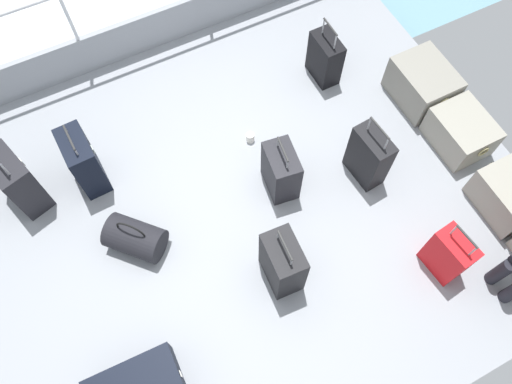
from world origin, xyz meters
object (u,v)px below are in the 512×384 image
object	(u,v)px
suitcase_4	(448,255)
suitcase_5	(325,58)
suitcase_0	(281,171)
suitcase_1	(369,156)
cargo_crate_1	(461,132)
cargo_crate_2	(507,197)
duffel_bag	(135,238)
suitcase_2	(282,263)
suitcase_3	(18,181)
cargo_crate_0	(422,84)
suitcase_7	(84,161)
paper_cup	(250,137)

from	to	relation	value
suitcase_4	suitcase_5	bearing A→B (deg)	176.20
suitcase_0	suitcase_1	xyz separation A→B (m)	(0.24, 0.77, 0.04)
cargo_crate_1	suitcase_5	size ratio (longest dim) A/B	0.87
cargo_crate_2	duffel_bag	bearing A→B (deg)	-110.45
suitcase_5	suitcase_0	bearing A→B (deg)	-47.05
cargo_crate_2	suitcase_1	distance (m)	1.28
cargo_crate_2	suitcase_2	bearing A→B (deg)	-99.10
suitcase_3	duffel_bag	world-z (taller)	suitcase_3
cargo_crate_2	suitcase_5	xyz separation A→B (m)	(-2.05, -0.68, 0.07)
cargo_crate_0	cargo_crate_1	world-z (taller)	cargo_crate_0
suitcase_7	duffel_bag	world-z (taller)	suitcase_7
suitcase_1	duffel_bag	xyz separation A→B (m)	(-0.29, -2.17, -0.14)
suitcase_1	suitcase_3	distance (m)	3.12
cargo_crate_0	cargo_crate_1	distance (m)	0.62
duffel_bag	paper_cup	world-z (taller)	duffel_bag
cargo_crate_1	suitcase_2	bearing A→B (deg)	-79.36
suitcase_4	paper_cup	xyz separation A→B (m)	(-1.89, -0.89, -0.21)
suitcase_7	suitcase_0	bearing A→B (deg)	60.67
suitcase_0	duffel_bag	world-z (taller)	suitcase_0
suitcase_1	suitcase_7	bearing A→B (deg)	-115.68
suitcase_7	suitcase_2	bearing A→B (deg)	34.68
duffel_bag	suitcase_2	bearing A→B (deg)	50.58
suitcase_5	cargo_crate_0	bearing A→B (deg)	46.66
suitcase_3	suitcase_5	world-z (taller)	suitcase_3
cargo_crate_0	suitcase_5	bearing A→B (deg)	-133.34
suitcase_3	paper_cup	size ratio (longest dim) A/B	8.38
cargo_crate_1	duffel_bag	distance (m)	3.19
suitcase_1	suitcase_7	size ratio (longest dim) A/B	1.07
suitcase_0	suitcase_3	distance (m)	2.32
cargo_crate_2	suitcase_7	bearing A→B (deg)	-121.39
suitcase_1	duffel_bag	size ratio (longest dim) A/B	1.35
suitcase_5	suitcase_7	distance (m)	2.55
cargo_crate_2	paper_cup	size ratio (longest dim) A/B	6.11
suitcase_3	suitcase_4	distance (m)	3.75
suitcase_0	cargo_crate_0	bearing A→B (deg)	98.33
suitcase_1	suitcase_2	distance (m)	1.29
cargo_crate_0	paper_cup	world-z (taller)	cargo_crate_0
suitcase_1	suitcase_0	bearing A→B (deg)	-107.65
suitcase_3	suitcase_4	size ratio (longest dim) A/B	1.22
cargo_crate_1	suitcase_4	size ratio (longest dim) A/B	0.88
suitcase_2	paper_cup	distance (m)	1.42
suitcase_3	paper_cup	xyz separation A→B (m)	(0.38, 2.10, -0.27)
suitcase_1	suitcase_2	xyz separation A→B (m)	(0.53, -1.17, 0.01)
cargo_crate_1	suitcase_2	distance (m)	2.21
suitcase_2	paper_cup	bearing A→B (deg)	164.15
suitcase_5	cargo_crate_1	bearing A→B (deg)	29.60
paper_cup	suitcase_7	bearing A→B (deg)	-101.20
cargo_crate_1	cargo_crate_2	size ratio (longest dim) A/B	1.00
cargo_crate_1	suitcase_3	world-z (taller)	suitcase_3
suitcase_0	suitcase_5	world-z (taller)	suitcase_5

